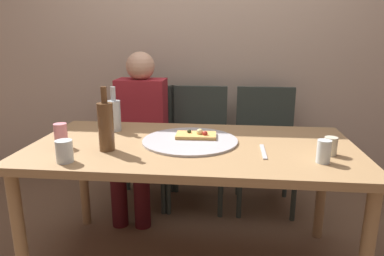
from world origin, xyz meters
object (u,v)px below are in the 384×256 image
Objects in this scene: pizza_slice_last at (197,135)px; wine_glass at (64,151)px; tumbler_far at (324,151)px; pizza_tray at (190,141)px; soda_can at (61,135)px; chair_left at (145,136)px; wine_bottle at (106,126)px; dining_table at (192,157)px; guest_in_sweater at (139,125)px; beer_bottle at (114,114)px; tumbler_near at (331,146)px; chair_middle at (198,138)px; table_knife at (263,152)px; chair_right at (265,140)px.

wine_glass reaches higher than pizza_slice_last.
pizza_tray is at bearing 158.16° from tumbler_far.
chair_left is at bearing 78.11° from soda_can.
pizza_slice_last is at bearing 29.32° from wine_bottle.
guest_in_sweater is (-0.46, 0.68, -0.01)m from dining_table.
beer_bottle reaches higher than wine_glass.
beer_bottle is at bearing 166.10° from pizza_slice_last.
guest_in_sweater is (-1.14, 0.78, -0.13)m from tumbler_near.
chair_middle is (0.42, 0.00, 0.00)m from chair_left.
wine_glass reaches higher than table_knife.
dining_table is 19.33× the size of tumbler_near.
chair_right is (0.46, 0.74, -0.24)m from pizza_slice_last.
dining_table is 5.32× the size of wine_bottle.
wine_glass is at bearing -145.07° from pizza_tray.
chair_middle reaches higher than dining_table.
tumbler_near is at bearing 145.50° from guest_in_sweater.
pizza_slice_last is 0.50m from wine_bottle.
tumbler_near is at bearing 0.66° from soda_can.
wine_bottle is 0.26m from soda_can.
guest_in_sweater is (-0.82, 0.78, -0.09)m from table_knife.
table_knife is 0.96m from chair_right.
tumbler_near is at bearing -15.33° from beer_bottle.
table_knife is (-0.25, 0.12, -0.05)m from tumbler_far.
chair_left is (-0.05, 0.98, -0.34)m from wine_bottle.
beer_bottle is (-0.08, 0.36, -0.03)m from wine_bottle.
wine_bottle is (-0.43, -0.24, 0.10)m from pizza_slice_last.
pizza_tray is 0.79m from guest_in_sweater.
wine_bottle reaches higher than beer_bottle.
pizza_slice_last is 2.56× the size of tumbler_near.
dining_table is at bearing 75.61° from table_knife.
chair_left is at bearing 135.87° from tumbler_far.
dining_table is 0.13m from pizza_slice_last.
pizza_slice_last is 0.76m from guest_in_sweater.
wine_glass is (-0.53, -0.37, 0.04)m from pizza_tray.
soda_can is 0.55× the size of table_knife.
beer_bottle is 1.18m from chair_right.
chair_right is at bearing 47.99° from wine_bottle.
beer_bottle is 2.53× the size of tumbler_far.
wine_bottle is at bearing 54.15° from wine_glass.
pizza_tray is 0.40m from table_knife.
wine_glass is 1.29m from chair_middle.
tumbler_far is 1.03× the size of wine_glass.
soda_can is 1.03m from table_knife.
beer_bottle reaches higher than chair_middle.
soda_can is 0.83m from guest_in_sweater.
tumbler_far is at bearing -21.84° from pizza_tray.
dining_table is 1.88× the size of chair_right.
chair_middle is (-0.72, 0.93, -0.26)m from tumbler_near.
pizza_tray is 0.95m from chair_right.
chair_left is (-1.08, 1.05, -0.27)m from tumbler_far.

